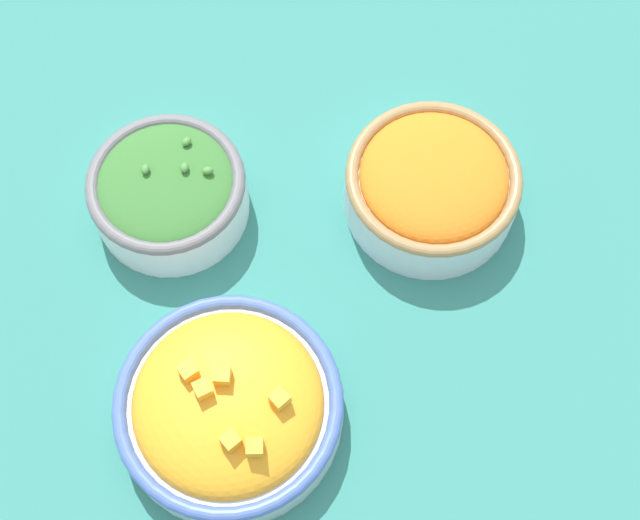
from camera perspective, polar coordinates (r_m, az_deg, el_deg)
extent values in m
plane|color=#337F75|center=(0.80, 0.00, -0.88)|extent=(3.00, 3.00, 0.00)
cylinder|color=silver|center=(0.82, 7.11, 4.46)|extent=(0.16, 0.16, 0.05)
torus|color=#997A4C|center=(0.80, 7.31, 5.31)|extent=(0.16, 0.16, 0.01)
ellipsoid|color=orange|center=(0.80, 7.31, 5.31)|extent=(0.13, 0.13, 0.04)
cylinder|color=white|center=(0.82, -9.60, 4.08)|extent=(0.14, 0.14, 0.05)
torus|color=slate|center=(0.80, -9.86, 4.89)|extent=(0.14, 0.14, 0.01)
ellipsoid|color=#387533|center=(0.80, -9.86, 4.89)|extent=(0.12, 0.12, 0.02)
ellipsoid|color=#47893D|center=(0.79, -11.12, 5.73)|extent=(0.01, 0.01, 0.01)
ellipsoid|color=#47893D|center=(0.80, -8.54, 7.51)|extent=(0.01, 0.01, 0.01)
ellipsoid|color=#47893D|center=(0.79, -7.21, 5.69)|extent=(0.01, 0.01, 0.01)
ellipsoid|color=#47893D|center=(0.79, -8.67, 5.87)|extent=(0.01, 0.01, 0.01)
cylinder|color=#B2C1CC|center=(0.75, -5.78, -9.45)|extent=(0.19, 0.19, 0.03)
torus|color=#4766B7|center=(0.73, -5.91, -9.10)|extent=(0.19, 0.19, 0.01)
ellipsoid|color=orange|center=(0.73, -5.91, -9.10)|extent=(0.16, 0.16, 0.05)
cube|color=#F4A828|center=(0.70, -2.59, -8.86)|extent=(0.02, 0.02, 0.01)
cube|color=#F4A828|center=(0.70, -6.27, -7.38)|extent=(0.02, 0.02, 0.01)
cube|color=#F4A828|center=(0.70, -7.50, -8.19)|extent=(0.01, 0.01, 0.01)
cube|color=#F4A828|center=(0.69, -4.20, -11.86)|extent=(0.02, 0.02, 0.01)
cube|color=#F4A828|center=(0.71, -8.43, -7.05)|extent=(0.02, 0.02, 0.01)
cube|color=#F4A828|center=(0.69, -5.73, -11.42)|extent=(0.02, 0.02, 0.01)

